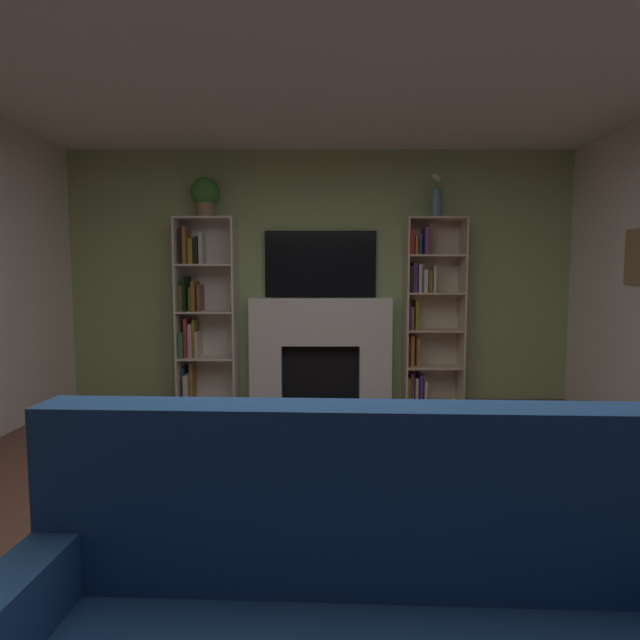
# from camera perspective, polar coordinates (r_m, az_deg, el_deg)

# --- Properties ---
(ground_plane) EXTENTS (7.06, 7.06, 0.00)m
(ground_plane) POSITION_cam_1_polar(r_m,az_deg,el_deg) (2.72, 0.04, -24.11)
(ground_plane) COLOR brown
(wall_back_accent) EXTENTS (5.42, 0.06, 2.64)m
(wall_back_accent) POSITION_cam_1_polar(r_m,az_deg,el_deg) (5.35, -0.03, 4.95)
(wall_back_accent) COLOR #98AF73
(wall_back_accent) RESTS_ON ground_plane
(fireplace) EXTENTS (1.58, 0.52, 1.10)m
(fireplace) POSITION_cam_1_polar(r_m,az_deg,el_deg) (5.26, -0.03, -3.13)
(fireplace) COLOR white
(fireplace) RESTS_ON ground_plane
(tv) EXTENTS (1.17, 0.06, 0.69)m
(tv) POSITION_cam_1_polar(r_m,az_deg,el_deg) (5.29, -0.03, 6.41)
(tv) COLOR black
(tv) RESTS_ON fireplace
(bookshelf_left) EXTENTS (0.60, 0.33, 1.92)m
(bookshelf_left) POSITION_cam_1_polar(r_m,az_deg,el_deg) (5.35, -13.53, 1.05)
(bookshelf_left) COLOR silver
(bookshelf_left) RESTS_ON ground_plane
(bookshelf_right) EXTENTS (0.60, 0.31, 1.92)m
(bookshelf_right) POSITION_cam_1_polar(r_m,az_deg,el_deg) (5.33, 11.96, 1.08)
(bookshelf_right) COLOR beige
(bookshelf_right) RESTS_ON ground_plane
(potted_plant) EXTENTS (0.29, 0.29, 0.41)m
(potted_plant) POSITION_cam_1_polar(r_m,az_deg,el_deg) (5.36, -13.08, 13.80)
(potted_plant) COLOR #9B7B53
(potted_plant) RESTS_ON bookshelf_left
(vase_with_flowers) EXTENTS (0.11, 0.11, 0.45)m
(vase_with_flowers) POSITION_cam_1_polar(r_m,az_deg,el_deg) (5.36, 13.01, 13.24)
(vase_with_flowers) COLOR slate
(vase_with_flowers) RESTS_ON bookshelf_right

